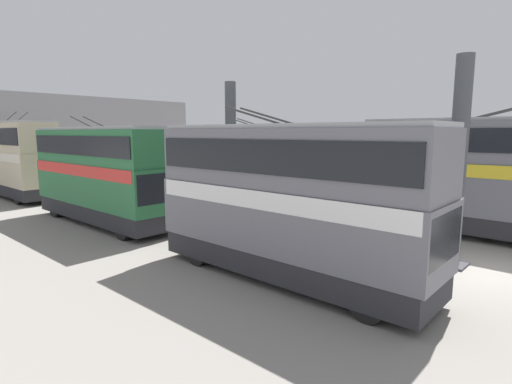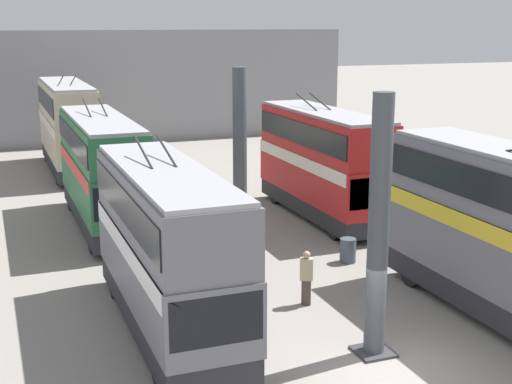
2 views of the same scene
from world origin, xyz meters
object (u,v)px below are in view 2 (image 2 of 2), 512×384
(bus_right_near, at_px, (167,240))
(oil_drum, at_px, (348,250))
(bus_left_near, at_px, (508,225))
(bus_left_far, at_px, (323,158))
(person_aisle_midway, at_px, (306,276))
(person_by_right_row, at_px, (220,282))
(bus_right_far, at_px, (68,121))
(bus_right_mid, at_px, (102,165))

(bus_right_near, xyz_separation_m, oil_drum, (3.58, -7.89, -2.32))
(bus_left_near, xyz_separation_m, oil_drum, (6.41, 1.94, -2.55))
(bus_left_far, bearing_deg, person_aisle_midway, 151.24)
(person_aisle_midway, xyz_separation_m, person_by_right_row, (0.63, 2.71, -0.04))
(bus_left_near, bearing_deg, person_aisle_midway, 58.80)
(bus_right_near, relative_size, oil_drum, 10.13)
(bus_right_near, height_order, oil_drum, bus_right_near)
(bus_left_near, distance_m, bus_right_far, 29.43)
(bus_right_far, height_order, person_by_right_row, bus_right_far)
(bus_right_mid, distance_m, person_by_right_row, 11.22)
(bus_left_far, xyz_separation_m, bus_right_mid, (2.06, 9.83, -0.04))
(oil_drum, bearing_deg, bus_right_far, 20.29)
(person_by_right_row, bearing_deg, bus_left_near, -141.33)
(bus_right_mid, bearing_deg, bus_left_near, -146.19)
(person_aisle_midway, height_order, person_by_right_row, person_aisle_midway)
(bus_left_far, xyz_separation_m, oil_drum, (-6.20, 1.94, -2.38))
(bus_right_mid, relative_size, person_by_right_row, 5.78)
(bus_left_far, distance_m, bus_right_far, 18.04)
(bus_left_far, distance_m, oil_drum, 6.92)
(oil_drum, bearing_deg, person_aisle_midway, 135.05)
(bus_left_far, xyz_separation_m, person_by_right_row, (-8.84, 7.91, -1.92))
(bus_left_far, height_order, bus_right_mid, bus_left_far)
(bus_left_near, bearing_deg, oil_drum, 16.82)
(bus_right_near, bearing_deg, person_by_right_row, -63.78)
(bus_right_mid, xyz_separation_m, oil_drum, (-8.26, -7.89, -2.34))
(bus_right_near, bearing_deg, oil_drum, -65.61)
(bus_right_near, relative_size, bus_right_mid, 0.93)
(bus_right_far, xyz_separation_m, oil_drum, (-21.33, -7.89, -2.61))
(person_by_right_row, bearing_deg, bus_left_far, -67.64)
(bus_right_near, distance_m, oil_drum, 8.97)
(person_aisle_midway, distance_m, oil_drum, 4.64)
(person_by_right_row, xyz_separation_m, oil_drum, (2.63, -5.97, -0.46))
(bus_left_near, relative_size, bus_right_mid, 0.95)
(person_aisle_midway, bearing_deg, bus_right_far, 39.65)
(bus_right_mid, height_order, oil_drum, bus_right_mid)
(bus_right_mid, relative_size, oil_drum, 10.84)
(person_by_right_row, bearing_deg, person_aisle_midway, -128.87)
(bus_left_far, bearing_deg, bus_right_far, 33.00)
(bus_left_near, distance_m, person_by_right_row, 9.01)
(oil_drum, bearing_deg, bus_left_near, -163.18)
(bus_right_near, distance_m, bus_right_mid, 11.84)
(bus_right_near, distance_m, bus_right_far, 24.91)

